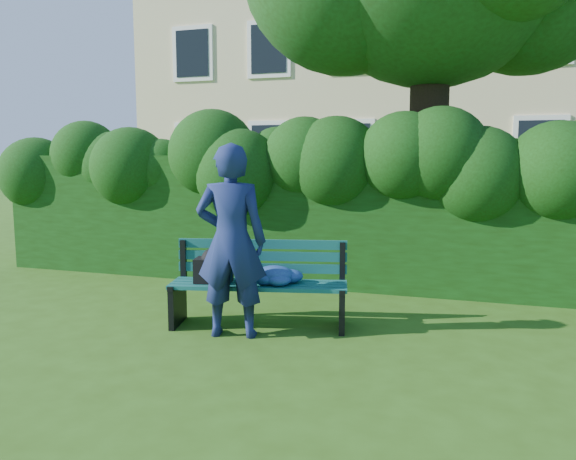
% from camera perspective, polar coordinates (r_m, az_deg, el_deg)
% --- Properties ---
extents(ground, '(80.00, 80.00, 0.00)m').
position_cam_1_polar(ground, '(6.08, -1.77, -9.63)').
color(ground, '#2F5313').
rests_on(ground, ground).
extents(apartment_building, '(16.00, 8.08, 12.00)m').
position_cam_1_polar(apartment_building, '(20.00, 12.62, 19.51)').
color(apartment_building, beige).
rests_on(apartment_building, ground).
extents(hedge, '(10.00, 1.00, 1.80)m').
position_cam_1_polar(hedge, '(7.96, 3.55, 1.08)').
color(hedge, black).
rests_on(hedge, ground).
extents(park_bench, '(1.92, 0.94, 0.89)m').
position_cam_1_polar(park_bench, '(5.96, -3.34, -5.01)').
color(park_bench, '#115256').
rests_on(park_bench, ground).
extents(man_reading, '(0.79, 0.61, 1.92)m').
position_cam_1_polar(man_reading, '(5.56, -5.79, -1.14)').
color(man_reading, navy).
rests_on(man_reading, ground).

